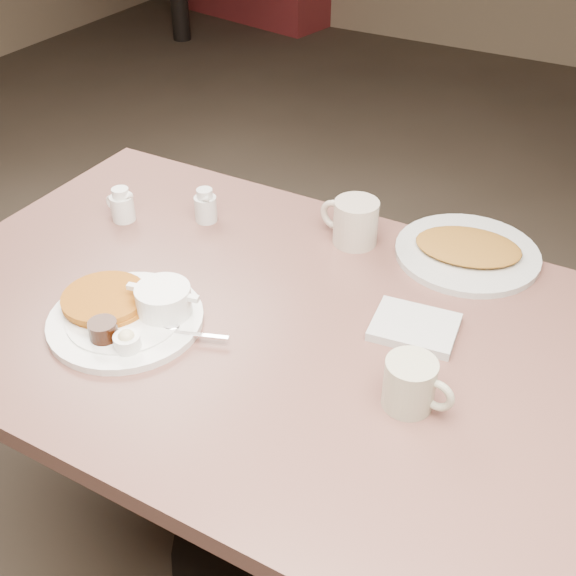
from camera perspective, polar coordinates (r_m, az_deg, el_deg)
The scene contains 8 objects.
diner_table at distance 1.46m, azimuth -0.39°, elevation -7.97°, with size 1.50×0.90×0.75m.
main_plate at distance 1.37m, azimuth -12.53°, elevation -1.83°, with size 0.38×0.35×0.07m.
coffee_mug_near at distance 1.18m, azimuth 9.82°, elevation -7.55°, with size 0.12×0.09×0.09m.
napkin at distance 1.35m, azimuth 10.08°, elevation -3.09°, with size 0.17×0.14×0.02m.
coffee_mug_far at distance 1.56m, azimuth 5.31°, elevation 5.29°, with size 0.14×0.11×0.10m.
creamer_left at distance 1.69m, azimuth -13.13°, elevation 6.44°, with size 0.08×0.07×0.08m.
creamer_right at distance 1.65m, azimuth -6.61°, elevation 6.51°, with size 0.07×0.07×0.08m.
hash_plate at distance 1.57m, azimuth 14.15°, elevation 2.89°, with size 0.36×0.36×0.04m.
Camera 1 is at (0.52, -0.91, 1.61)m, focal length 44.50 mm.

